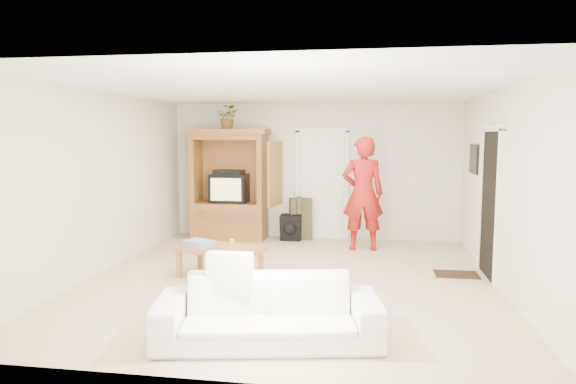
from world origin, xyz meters
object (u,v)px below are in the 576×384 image
(man, at_px, (363,194))
(sofa, at_px, (268,311))
(coffee_table, at_px, (220,251))
(armoire, at_px, (231,192))

(man, xyz_separation_m, sofa, (-0.83, -4.21, -0.67))
(man, height_order, coffee_table, man)
(coffee_table, bearing_deg, man, 64.46)
(sofa, bearing_deg, coffee_table, 107.26)
(armoire, relative_size, man, 1.07)
(armoire, distance_m, sofa, 5.15)
(armoire, xyz_separation_m, coffee_table, (0.58, -2.72, -0.53))
(sofa, relative_size, coffee_table, 1.61)
(sofa, bearing_deg, armoire, 98.86)
(man, bearing_deg, sofa, 71.38)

